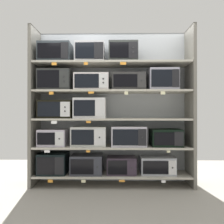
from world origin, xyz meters
TOP-DOWN VIEW (x-y plane):
  - ground at (0.00, -1.00)m, footprint 6.45×6.00m
  - back_panel at (0.00, 0.26)m, footprint 2.65×0.04m
  - upright_left at (-1.25, 0.00)m, footprint 0.05×0.48m
  - upright_right at (1.25, 0.00)m, footprint 0.05×0.48m
  - shelf_0 at (0.00, 0.00)m, footprint 2.45×0.48m
  - microwave_0 at (-0.94, -0.00)m, footprint 0.44×0.41m
  - microwave_1 at (-0.40, -0.00)m, footprint 0.50×0.41m
  - microwave_2 at (0.15, -0.00)m, footprint 0.46×0.35m
  - microwave_3 at (0.73, -0.00)m, footprint 0.54×0.34m
  - price_tag_0 at (-0.93, -0.24)m, footprint 0.08×0.00m
  - price_tag_1 at (-0.43, -0.24)m, footprint 0.07×0.00m
  - price_tag_2 at (0.15, -0.24)m, footprint 0.09×0.00m
  - price_tag_3 at (0.77, -0.24)m, footprint 0.06×0.00m
  - shelf_1 at (0.00, 0.00)m, footprint 2.45×0.48m
  - microwave_4 at (-0.95, -0.00)m, footprint 0.43×0.38m
  - microwave_5 at (-0.37, -0.00)m, footprint 0.55×0.38m
  - microwave_6 at (0.26, -0.00)m, footprint 0.54×0.43m
  - microwave_7 at (0.86, -0.00)m, footprint 0.48×0.39m
  - price_tag_4 at (-0.98, -0.24)m, footprint 0.09×0.00m
  - price_tag_5 at (-0.36, -0.24)m, footprint 0.06×0.00m
  - price_tag_6 at (0.85, -0.24)m, footprint 0.05×0.00m
  - shelf_2 at (0.00, 0.00)m, footprint 2.45×0.48m
  - microwave_8 at (-0.90, -0.00)m, footprint 0.53×0.37m
  - microwave_9 at (-0.35, -0.00)m, footprint 0.50×0.39m
  - price_tag_7 at (-0.87, -0.24)m, footprint 0.09×0.00m
  - price_tag_8 at (-0.35, -0.24)m, footprint 0.07×0.00m
  - shelf_3 at (0.00, 0.00)m, footprint 2.45×0.48m
  - microwave_10 at (-0.91, -0.00)m, footprint 0.51×0.41m
  - microwave_11 at (-0.32, -0.00)m, footprint 0.54×0.39m
  - microwave_12 at (0.26, -0.00)m, footprint 0.52×0.36m
  - microwave_13 at (0.81, -0.00)m, footprint 0.45×0.43m
  - price_tag_9 at (-0.91, -0.24)m, footprint 0.07×0.00m
  - price_tag_10 at (-0.31, -0.24)m, footprint 0.09×0.00m
  - price_tag_11 at (0.22, -0.24)m, footprint 0.06×0.00m
  - price_tag_12 at (0.77, -0.24)m, footprint 0.07×0.00m
  - shelf_4 at (0.00, 0.00)m, footprint 2.45×0.48m
  - microwave_14 at (-0.91, -0.00)m, footprint 0.51×0.39m
  - microwave_15 at (-0.35, -0.00)m, footprint 0.46×0.35m
  - microwave_16 at (0.18, -0.00)m, footprint 0.45×0.43m
  - price_tag_13 at (-0.87, -0.24)m, footprint 0.07×0.00m
  - price_tag_14 at (-0.39, -0.24)m, footprint 0.06×0.00m
  - price_tag_15 at (0.17, -0.24)m, footprint 0.09×0.00m

SIDE VIEW (x-z plane):
  - ground at x=0.00m, z-range -0.02..0.00m
  - price_tag_0 at x=-0.93m, z-range 0.10..0.15m
  - price_tag_1 at x=-0.43m, z-range 0.11..0.15m
  - price_tag_3 at x=0.77m, z-range 0.11..0.15m
  - price_tag_2 at x=0.15m, z-range 0.12..0.15m
  - shelf_0 at x=0.00m, z-range 0.15..0.18m
  - microwave_2 at x=0.15m, z-range 0.18..0.45m
  - microwave_3 at x=0.73m, z-range 0.18..0.46m
  - microwave_1 at x=-0.40m, z-range 0.18..0.49m
  - microwave_0 at x=-0.94m, z-range 0.18..0.51m
  - price_tag_4 at x=-0.98m, z-range 0.56..0.59m
  - price_tag_6 at x=0.85m, z-range 0.56..0.59m
  - price_tag_5 at x=-0.36m, z-range 0.56..0.59m
  - shelf_1 at x=0.00m, z-range 0.60..0.63m
  - microwave_4 at x=-0.95m, z-range 0.63..0.89m
  - microwave_7 at x=0.86m, z-range 0.63..0.90m
  - microwave_5 at x=-0.37m, z-range 0.63..0.94m
  - microwave_6 at x=0.26m, z-range 0.63..0.94m
  - price_tag_7 at x=-0.87m, z-range 0.99..1.03m
  - price_tag_8 at x=-0.35m, z-range 1.00..1.03m
  - shelf_2 at x=0.00m, z-range 1.04..1.07m
  - microwave_8 at x=-0.90m, z-range 1.07..1.36m
  - microwave_9 at x=-0.35m, z-range 1.07..1.39m
  - back_panel at x=0.00m, z-range 0.00..2.52m
  - upright_left at x=-1.25m, z-range 0.00..2.52m
  - upright_right at x=1.25m, z-range 0.00..2.52m
  - price_tag_11 at x=0.22m, z-range 1.43..1.48m
  - price_tag_12 at x=0.77m, z-range 1.43..1.48m
  - price_tag_9 at x=-0.91m, z-range 1.43..1.48m
  - price_tag_10 at x=-0.31m, z-range 1.44..1.48m
  - shelf_3 at x=0.00m, z-range 1.48..1.51m
  - microwave_11 at x=-0.32m, z-range 1.51..1.78m
  - microwave_12 at x=0.26m, z-range 1.51..1.79m
  - microwave_10 at x=-0.91m, z-range 1.51..1.84m
  - microwave_13 at x=0.81m, z-range 1.51..1.85m
  - price_tag_13 at x=-0.87m, z-range 1.88..1.92m
  - price_tag_14 at x=-0.39m, z-range 1.88..1.92m
  - price_tag_15 at x=0.17m, z-range 1.88..1.92m
  - shelf_4 at x=0.00m, z-range 1.93..1.96m
  - microwave_16 at x=0.18m, z-range 1.96..2.27m
  - microwave_14 at x=-0.91m, z-range 1.96..2.27m
  - microwave_15 at x=-0.35m, z-range 1.96..2.28m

